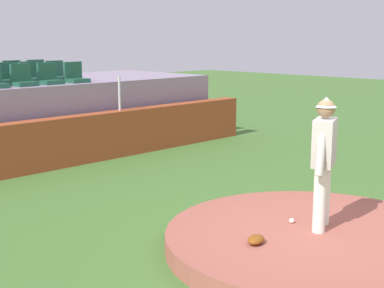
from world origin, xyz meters
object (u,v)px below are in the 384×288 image
at_px(stadium_chair_2, 23,79).
at_px(stadium_chair_9, 57,74).
at_px(stadium_chair_3, 49,78).
at_px(stadium_chair_4, 75,76).
at_px(pitcher, 324,153).
at_px(stadium_chair_8, 31,76).
at_px(stadium_chair_13, 14,74).
at_px(baseball, 292,221).
at_px(fielding_glove, 256,240).
at_px(stadium_chair_14, 38,73).
at_px(stadium_chair_7, 5,77).

bearing_deg(stadium_chair_2, stadium_chair_9, -148.04).
relative_size(stadium_chair_3, stadium_chair_9, 1.00).
bearing_deg(stadium_chair_4, pitcher, 81.26).
xyz_separation_m(pitcher, stadium_chair_3, (0.48, 7.71, 0.61)).
distance_m(stadium_chair_8, stadium_chair_13, 0.85).
relative_size(baseball, fielding_glove, 0.25).
bearing_deg(stadium_chair_2, stadium_chair_4, 179.58).
bearing_deg(pitcher, fielding_glove, 143.95).
relative_size(stadium_chair_13, stadium_chair_14, 1.00).
xyz_separation_m(pitcher, baseball, (-0.12, 0.40, -1.02)).
bearing_deg(fielding_glove, stadium_chair_14, 57.81).
distance_m(stadium_chair_2, stadium_chair_14, 2.26).
relative_size(fielding_glove, stadium_chair_4, 0.60).
relative_size(stadium_chair_4, stadium_chair_13, 1.00).
relative_size(stadium_chair_3, stadium_chair_4, 1.00).
bearing_deg(stadium_chair_8, stadium_chair_14, -129.00).
bearing_deg(stadium_chair_8, fielding_glove, 79.05).
bearing_deg(fielding_glove, stadium_chair_3, 59.80).
xyz_separation_m(baseball, stadium_chair_8, (0.62, 8.22, 1.63)).
bearing_deg(stadium_chair_14, fielding_glove, 75.96).
relative_size(fielding_glove, stadium_chair_3, 0.60).
bearing_deg(stadium_chair_2, pitcher, 91.54).
xyz_separation_m(stadium_chair_8, stadium_chair_13, (0.01, 0.85, 0.00)).
bearing_deg(stadium_chair_3, stadium_chair_13, -91.04).
height_order(pitcher, baseball, pitcher).
distance_m(baseball, stadium_chair_13, 9.24).
height_order(baseball, stadium_chair_13, stadium_chair_13).
xyz_separation_m(stadium_chair_2, stadium_chair_7, (0.01, 0.89, 0.00)).
height_order(stadium_chair_3, stadium_chair_13, same).
bearing_deg(stadium_chair_8, stadium_chair_7, 3.03).
xyz_separation_m(fielding_glove, stadium_chair_8, (1.62, 8.35, 1.61)).
distance_m(pitcher, stadium_chair_7, 8.60).
bearing_deg(pitcher, stadium_chair_3, 63.82).
height_order(baseball, stadium_chair_3, stadium_chair_3).
xyz_separation_m(stadium_chair_7, stadium_chair_13, (0.71, 0.89, 0.00)).
bearing_deg(stadium_chair_2, baseball, 90.70).
bearing_deg(stadium_chair_13, stadium_chair_2, 68.04).
height_order(stadium_chair_7, stadium_chair_9, same).
height_order(baseball, stadium_chair_8, stadium_chair_8).
height_order(stadium_chair_4, stadium_chair_7, same).
bearing_deg(stadium_chair_2, stadium_chair_7, -90.59).
xyz_separation_m(stadium_chair_9, stadium_chair_13, (-0.70, 0.89, 0.00)).
height_order(stadium_chair_4, stadium_chair_8, same).
bearing_deg(stadium_chair_2, stadium_chair_14, -128.24).
height_order(fielding_glove, stadium_chair_9, stadium_chair_9).
height_order(fielding_glove, stadium_chair_8, stadium_chair_8).
distance_m(stadium_chair_2, stadium_chair_4, 1.39).
bearing_deg(stadium_chair_3, stadium_chair_8, -91.70).
height_order(fielding_glove, stadium_chair_7, stadium_chair_7).
height_order(baseball, stadium_chair_9, stadium_chair_9).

